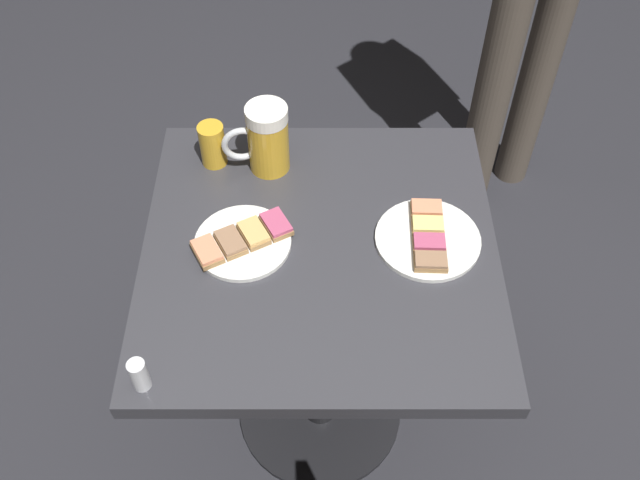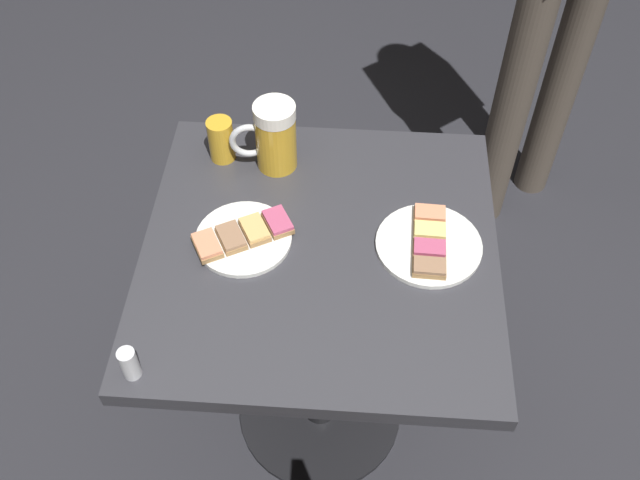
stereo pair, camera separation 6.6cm
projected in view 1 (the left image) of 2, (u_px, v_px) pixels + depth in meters
The scene contains 7 objects.
ground_plane at pixel (320, 411), 1.98m from camera, with size 6.00×6.00×0.00m, color #28282D.
cafe_table at pixel (320, 295), 1.56m from camera, with size 0.71×0.71×0.72m.
plate_near at pixel (243, 241), 1.42m from camera, with size 0.20×0.19×0.03m.
plate_far at pixel (428, 237), 1.43m from camera, with size 0.21×0.21×0.03m.
beer_mug at pixel (266, 139), 1.51m from camera, with size 0.14×0.09×0.16m.
beer_glass_small at pixel (212, 145), 1.54m from camera, with size 0.06×0.06×0.10m, color gold.
salt_shaker at pixel (140, 375), 1.21m from camera, with size 0.03×0.03×0.07m, color silver.
Camera 1 is at (-0.00, -0.90, 1.83)m, focal length 40.36 mm.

